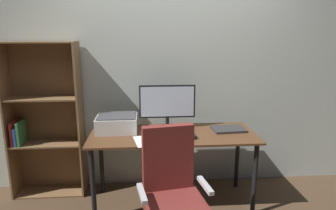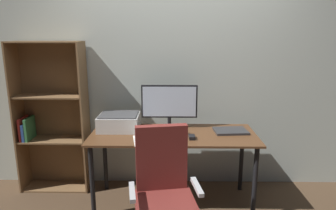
{
  "view_description": "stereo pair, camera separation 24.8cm",
  "coord_description": "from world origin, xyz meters",
  "px_view_note": "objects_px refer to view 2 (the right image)",
  "views": [
    {
      "loc": [
        -0.26,
        -2.76,
        1.69
      ],
      "look_at": [
        -0.05,
        -0.04,
        1.04
      ],
      "focal_mm": 32.01,
      "sensor_mm": 36.0,
      "label": 1
    },
    {
      "loc": [
        -0.01,
        -2.77,
        1.69
      ],
      "look_at": [
        -0.05,
        -0.04,
        1.04
      ],
      "focal_mm": 32.01,
      "sensor_mm": 36.0,
      "label": 2
    }
  ],
  "objects_px": {
    "coffee_mug": "(179,130)",
    "printer": "(119,122)",
    "mouse": "(192,137)",
    "laptop": "(231,131)",
    "keyboard": "(169,138)",
    "bookshelf": "(51,118)",
    "desk": "(173,142)",
    "office_chair": "(164,200)",
    "monitor": "(169,104)"
  },
  "relations": [
    {
      "from": "office_chair",
      "to": "bookshelf",
      "type": "bearing_deg",
      "value": 129.83
    },
    {
      "from": "keyboard",
      "to": "laptop",
      "type": "bearing_deg",
      "value": 21.41
    },
    {
      "from": "mouse",
      "to": "laptop",
      "type": "relative_size",
      "value": 0.3
    },
    {
      "from": "monitor",
      "to": "keyboard",
      "type": "xyz_separation_m",
      "value": [
        -0.0,
        -0.35,
        -0.25
      ]
    },
    {
      "from": "monitor",
      "to": "mouse",
      "type": "relative_size",
      "value": 5.91
    },
    {
      "from": "desk",
      "to": "coffee_mug",
      "type": "distance_m",
      "value": 0.15
    },
    {
      "from": "desk",
      "to": "mouse",
      "type": "bearing_deg",
      "value": -39.27
    },
    {
      "from": "laptop",
      "to": "office_chair",
      "type": "height_order",
      "value": "office_chair"
    },
    {
      "from": "keyboard",
      "to": "monitor",
      "type": "bearing_deg",
      "value": 90.97
    },
    {
      "from": "printer",
      "to": "monitor",
      "type": "bearing_deg",
      "value": 6.49
    },
    {
      "from": "desk",
      "to": "monitor",
      "type": "height_order",
      "value": "monitor"
    },
    {
      "from": "mouse",
      "to": "printer",
      "type": "bearing_deg",
      "value": 157.1
    },
    {
      "from": "keyboard",
      "to": "laptop",
      "type": "distance_m",
      "value": 0.65
    },
    {
      "from": "desk",
      "to": "bookshelf",
      "type": "distance_m",
      "value": 1.37
    },
    {
      "from": "keyboard",
      "to": "mouse",
      "type": "relative_size",
      "value": 3.02
    },
    {
      "from": "desk",
      "to": "laptop",
      "type": "height_order",
      "value": "laptop"
    },
    {
      "from": "mouse",
      "to": "coffee_mug",
      "type": "bearing_deg",
      "value": 134.64
    },
    {
      "from": "laptop",
      "to": "printer",
      "type": "height_order",
      "value": "printer"
    },
    {
      "from": "desk",
      "to": "mouse",
      "type": "height_order",
      "value": "mouse"
    },
    {
      "from": "desk",
      "to": "keyboard",
      "type": "height_order",
      "value": "keyboard"
    },
    {
      "from": "mouse",
      "to": "bookshelf",
      "type": "distance_m",
      "value": 1.57
    },
    {
      "from": "printer",
      "to": "office_chair",
      "type": "distance_m",
      "value": 1.05
    },
    {
      "from": "desk",
      "to": "keyboard",
      "type": "relative_size",
      "value": 5.55
    },
    {
      "from": "desk",
      "to": "keyboard",
      "type": "distance_m",
      "value": 0.19
    },
    {
      "from": "keyboard",
      "to": "bookshelf",
      "type": "relative_size",
      "value": 0.18
    },
    {
      "from": "mouse",
      "to": "coffee_mug",
      "type": "xyz_separation_m",
      "value": [
        -0.11,
        0.11,
        0.03
      ]
    },
    {
      "from": "keyboard",
      "to": "coffee_mug",
      "type": "relative_size",
      "value": 2.96
    },
    {
      "from": "laptop",
      "to": "office_chair",
      "type": "relative_size",
      "value": 0.32
    },
    {
      "from": "monitor",
      "to": "mouse",
      "type": "bearing_deg",
      "value": -57.24
    },
    {
      "from": "desk",
      "to": "printer",
      "type": "relative_size",
      "value": 4.02
    },
    {
      "from": "bookshelf",
      "to": "printer",
      "type": "bearing_deg",
      "value": -14.57
    },
    {
      "from": "keyboard",
      "to": "office_chair",
      "type": "height_order",
      "value": "office_chair"
    },
    {
      "from": "laptop",
      "to": "desk",
      "type": "bearing_deg",
      "value": -178.18
    },
    {
      "from": "keyboard",
      "to": "bookshelf",
      "type": "xyz_separation_m",
      "value": [
        -1.28,
        0.49,
        0.05
      ]
    },
    {
      "from": "coffee_mug",
      "to": "printer",
      "type": "relative_size",
      "value": 0.24
    },
    {
      "from": "coffee_mug",
      "to": "printer",
      "type": "bearing_deg",
      "value": 164.66
    },
    {
      "from": "mouse",
      "to": "printer",
      "type": "distance_m",
      "value": 0.77
    },
    {
      "from": "printer",
      "to": "desk",
      "type": "bearing_deg",
      "value": -13.49
    },
    {
      "from": "office_chair",
      "to": "printer",
      "type": "bearing_deg",
      "value": 109.24
    },
    {
      "from": "bookshelf",
      "to": "coffee_mug",
      "type": "bearing_deg",
      "value": -14.91
    },
    {
      "from": "keyboard",
      "to": "printer",
      "type": "xyz_separation_m",
      "value": [
        -0.51,
        0.29,
        0.07
      ]
    },
    {
      "from": "printer",
      "to": "bookshelf",
      "type": "relative_size",
      "value": 0.25
    },
    {
      "from": "monitor",
      "to": "office_chair",
      "type": "xyz_separation_m",
      "value": [
        -0.03,
        -0.92,
        -0.54
      ]
    },
    {
      "from": "keyboard",
      "to": "coffee_mug",
      "type": "height_order",
      "value": "coffee_mug"
    },
    {
      "from": "laptop",
      "to": "bookshelf",
      "type": "xyz_separation_m",
      "value": [
        -1.89,
        0.27,
        0.05
      ]
    },
    {
      "from": "desk",
      "to": "office_chair",
      "type": "distance_m",
      "value": 0.76
    },
    {
      "from": "bookshelf",
      "to": "desk",
      "type": "bearing_deg",
      "value": -14.12
    },
    {
      "from": "laptop",
      "to": "monitor",
      "type": "bearing_deg",
      "value": 163.74
    },
    {
      "from": "mouse",
      "to": "printer",
      "type": "xyz_separation_m",
      "value": [
        -0.72,
        0.27,
        0.06
      ]
    },
    {
      "from": "laptop",
      "to": "coffee_mug",
      "type": "bearing_deg",
      "value": -173.57
    }
  ]
}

